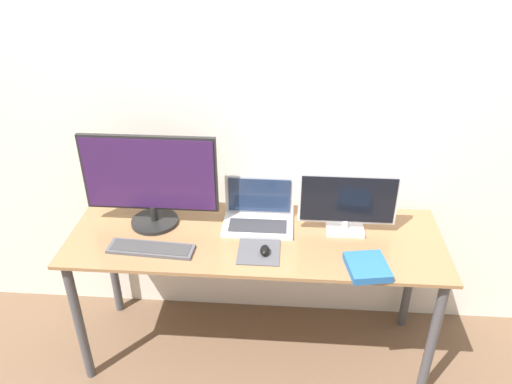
{
  "coord_description": "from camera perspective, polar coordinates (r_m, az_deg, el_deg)",
  "views": [
    {
      "loc": [
        0.15,
        -1.7,
        2.19
      ],
      "look_at": [
        0.0,
        0.33,
        1.01
      ],
      "focal_mm": 35.0,
      "sensor_mm": 36.0,
      "label": 1
    }
  ],
  "objects": [
    {
      "name": "wall_back",
      "position": [
        2.56,
        0.52,
        8.59
      ],
      "size": [
        7.0,
        0.05,
        2.5
      ],
      "color": "silver",
      "rests_on": "ground_plane"
    },
    {
      "name": "desk",
      "position": [
        2.53,
        -0.09,
        -7.07
      ],
      "size": [
        1.84,
        0.61,
        0.77
      ],
      "color": "olive",
      "rests_on": "ground_plane"
    },
    {
      "name": "monitor_left",
      "position": [
        2.49,
        -12.02,
        1.33
      ],
      "size": [
        0.66,
        0.24,
        0.48
      ],
      "color": "black",
      "rests_on": "desk"
    },
    {
      "name": "monitor_right",
      "position": [
        2.46,
        10.41,
        -1.19
      ],
      "size": [
        0.48,
        0.13,
        0.32
      ],
      "color": "silver",
      "rests_on": "desk"
    },
    {
      "name": "laptop",
      "position": [
        2.53,
        0.29,
        -2.39
      ],
      "size": [
        0.35,
        0.23,
        0.23
      ],
      "color": "silver",
      "rests_on": "desk"
    },
    {
      "name": "keyboard",
      "position": [
        2.42,
        -11.92,
        -6.36
      ],
      "size": [
        0.41,
        0.14,
        0.02
      ],
      "color": "#4C4C51",
      "rests_on": "desk"
    },
    {
      "name": "mousepad",
      "position": [
        2.35,
        0.33,
        -6.88
      ],
      "size": [
        0.2,
        0.2,
        0.0
      ],
      "color": "#47474C",
      "rests_on": "desk"
    },
    {
      "name": "mouse",
      "position": [
        2.33,
        1.01,
        -6.67
      ],
      "size": [
        0.04,
        0.07,
        0.04
      ],
      "color": "black",
      "rests_on": "mousepad"
    },
    {
      "name": "book",
      "position": [
        2.3,
        12.61,
        -8.35
      ],
      "size": [
        0.21,
        0.22,
        0.04
      ],
      "color": "#235B9E",
      "rests_on": "desk"
    }
  ]
}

